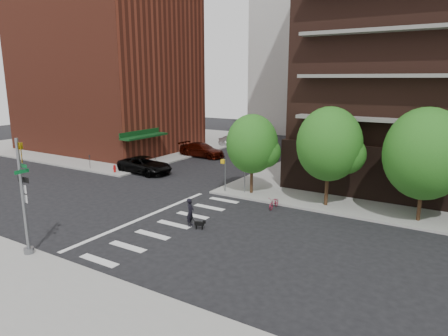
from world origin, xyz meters
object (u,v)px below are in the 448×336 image
Objects in this scene: parked_car_silver at (237,141)px; dog_walker at (190,212)px; fire_hydrant at (115,168)px; scooter at (274,203)px; traffic_signal at (24,206)px; parked_car_black at (145,165)px; parked_car_maroon at (202,150)px.

parked_car_silver is 29.70m from dog_walker.
fire_hydrant reaches higher than scooter.
traffic_signal is 18.42m from fire_hydrant.
parked_car_black is 3.23× the size of dog_walker.
parked_car_black is 15.29m from dog_walker.
dog_walker is (-2.97, -5.89, 0.47)m from scooter.
scooter is (17.50, -1.55, -0.13)m from fire_hydrant.
fire_hydrant is at bearing 47.17° from dog_walker.
parked_car_silver is (0.00, 8.24, -0.02)m from parked_car_maroon.
traffic_signal reaches higher than parked_car_black.
parked_car_maroon is at bearing 178.19° from parked_car_silver.
traffic_signal is 1.05× the size of parked_car_black.
parked_car_silver is at bearing 122.46° from scooter.
parked_car_maroon is (-7.73, 26.69, -1.88)m from traffic_signal.
parked_car_black is at bearing 164.60° from scooter.
traffic_signal is 3.38× the size of dog_walker.
parked_car_silver is (0.00, 17.89, 0.00)m from parked_car_black.
parked_car_maroon is at bearing 78.59° from fire_hydrant.
traffic_signal is 8.20× the size of fire_hydrant.
parked_car_silver is at bearing 1.03° from parked_car_maroon.
traffic_signal is 27.85m from parked_car_maroon.
dog_walker is at bearing -157.50° from parked_car_silver.
scooter is at bearing -42.53° from dog_walker.
scooter is 0.90× the size of dog_walker.
fire_hydrant is at bearing 131.49° from parked_car_black.
traffic_signal is 1.07× the size of parked_car_maroon.
dog_walker is (12.23, -9.17, 0.09)m from parked_car_black.
parked_car_black is 17.89m from parked_car_silver.
parked_car_black is at bearing 37.38° from dog_walker.
fire_hydrant is 0.46× the size of scooter.
dog_walker is at bearing -119.99° from scooter.
traffic_signal is 35.82m from parked_car_silver.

